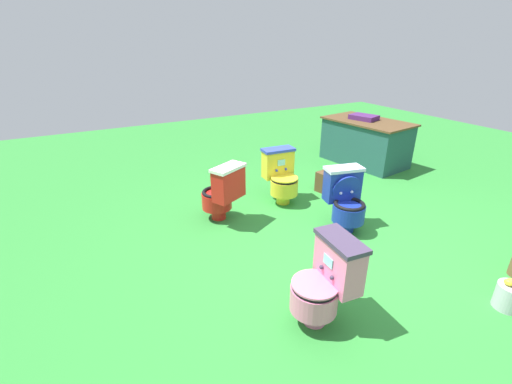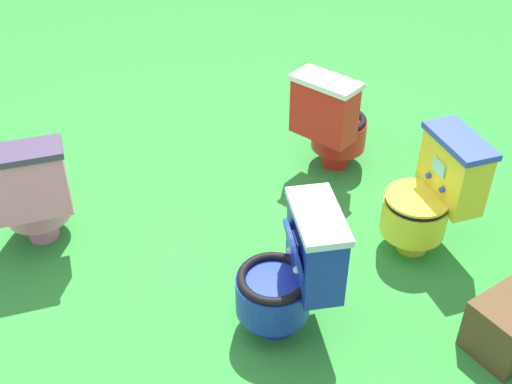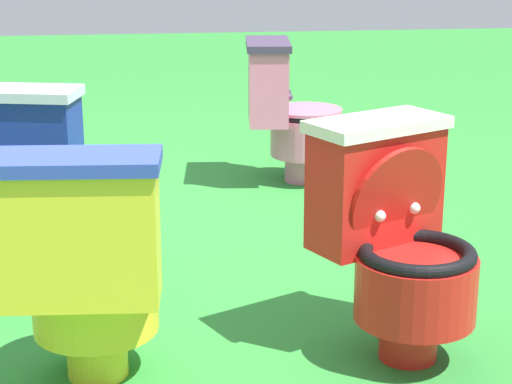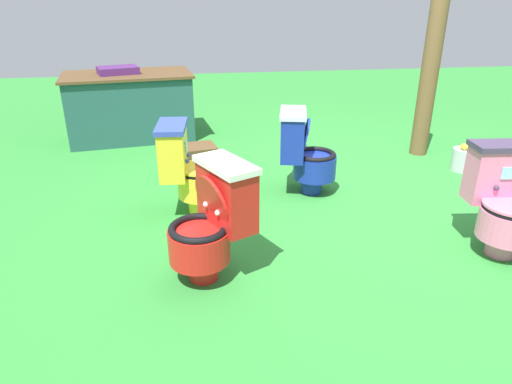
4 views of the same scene
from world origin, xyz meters
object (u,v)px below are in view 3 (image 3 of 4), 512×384
toilet_pink (289,111)px  lemon_bucket (17,139)px  toilet_yellow (89,268)px  toilet_red (397,238)px  toilet_blue (35,174)px

toilet_pink → lemon_bucket: (0.64, 1.45, -0.25)m
toilet_pink → toilet_yellow: same height
toilet_red → toilet_pink: 1.92m
toilet_yellow → toilet_blue: same height
toilet_pink → toilet_red: bearing=6.2°
toilet_yellow → toilet_blue: (0.99, 0.25, 0.00)m
toilet_red → toilet_yellow: size_ratio=1.00×
toilet_pink → toilet_yellow: 2.24m
toilet_pink → toilet_blue: size_ratio=1.00×
toilet_yellow → toilet_pink: bearing=70.7°
toilet_yellow → toilet_blue: bearing=108.8°
toilet_red → toilet_blue: bearing=-62.5°
toilet_red → toilet_pink: bearing=-115.6°
toilet_red → toilet_blue: (0.86, 1.17, 0.00)m
toilet_pink → lemon_bucket: size_ratio=2.63×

